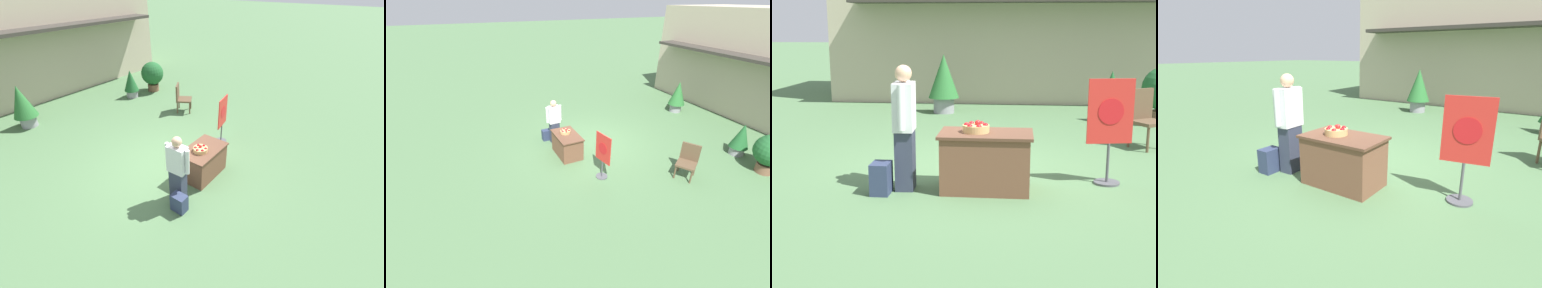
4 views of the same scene
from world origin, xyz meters
TOP-DOWN VIEW (x-y plane):
  - ground_plane at (0.00, 0.00)m, footprint 120.00×120.00m
  - storefront_building at (1.01, 9.20)m, footprint 11.36×5.32m
  - display_table at (0.29, -1.00)m, footprint 1.24×0.77m
  - apple_basket at (0.15, -1.00)m, footprint 0.35×0.35m
  - person_visitor at (-0.79, -1.06)m, footprint 0.28×0.61m
  - backpack at (-1.07, -1.30)m, footprint 0.24×0.34m
  - poster_board at (1.96, -0.55)m, footprint 0.64×0.36m
  - potted_plant_far_right at (-1.16, 5.37)m, footprint 0.77×0.77m

SIDE VIEW (x-z plane):
  - ground_plane at x=0.00m, z-range 0.00..0.00m
  - backpack at x=-1.07m, z-range 0.00..0.42m
  - display_table at x=0.29m, z-range 0.00..0.79m
  - poster_board at x=1.96m, z-range 0.09..1.56m
  - potted_plant_far_right at x=-1.16m, z-range 0.09..1.56m
  - apple_basket at x=0.15m, z-range 0.77..0.93m
  - person_visitor at x=-0.79m, z-range 0.02..1.69m
  - storefront_building at x=1.01m, z-range 0.00..4.54m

